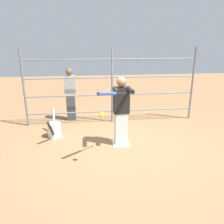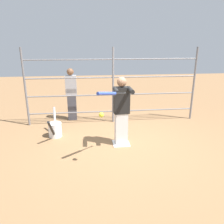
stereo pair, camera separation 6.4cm
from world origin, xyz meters
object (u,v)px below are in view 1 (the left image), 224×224
object	(u,v)px
baseball_bat_swinging	(110,94)
bat_bucket	(54,129)
batter	(121,109)
softball_in_flight	(102,115)
bystander_behind_fence	(70,94)

from	to	relation	value
baseball_bat_swinging	bat_bucket	xyz separation A→B (m)	(1.29, -1.41, -1.24)
batter	baseball_bat_swinging	size ratio (longest dim) A/B	2.53
softball_in_flight	bat_bucket	size ratio (longest dim) A/B	0.09
baseball_bat_swinging	bat_bucket	size ratio (longest dim) A/B	0.60
softball_in_flight	bat_bucket	distance (m)	2.13
bat_bucket	bystander_behind_fence	size ratio (longest dim) A/B	0.66
bat_bucket	bystander_behind_fence	bearing A→B (deg)	-106.19
baseball_bat_swinging	bystander_behind_fence	distance (m)	2.95
baseball_bat_swinging	softball_in_flight	world-z (taller)	baseball_bat_swinging
baseball_bat_swinging	bystander_behind_fence	xyz separation A→B (m)	(0.91, -2.74, -0.59)
batter	bat_bucket	xyz separation A→B (m)	(1.66, -0.65, -0.68)
softball_in_flight	bystander_behind_fence	bearing A→B (deg)	-75.79
bystander_behind_fence	baseball_bat_swinging	bearing A→B (deg)	108.30
batter	bat_bucket	bearing A→B (deg)	-21.52
bystander_behind_fence	batter	bearing A→B (deg)	122.70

